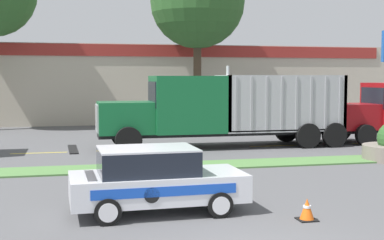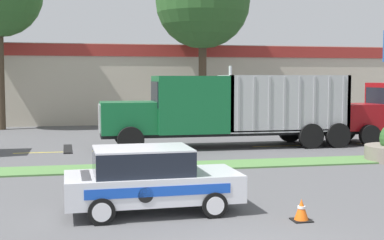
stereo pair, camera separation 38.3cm
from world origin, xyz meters
name	(u,v)px [view 1 (the left image)]	position (x,y,z in m)	size (l,w,h in m)	color
grass_verge	(161,167)	(0.00, 10.33, 0.03)	(120.00, 1.79, 0.06)	#517F42
centre_line_3	(39,153)	(-4.51, 15.22, 0.00)	(2.40, 0.14, 0.01)	yellow
centre_line_4	(162,149)	(0.89, 15.22, 0.00)	(2.40, 0.14, 0.01)	yellow
centre_line_5	(274,146)	(6.29, 15.22, 0.00)	(2.40, 0.14, 0.01)	yellow
centre_line_6	(375,143)	(11.69, 15.22, 0.00)	(2.40, 0.14, 0.01)	yellow
dump_truck_trail	(202,111)	(2.77, 15.35, 1.73)	(11.50, 2.84, 3.78)	black
rally_car	(155,179)	(-1.21, 4.03, 0.81)	(4.23, 2.09, 1.62)	silver
traffic_cone	(307,210)	(2.06, 2.51, 0.25)	(0.43, 0.43, 0.51)	black
store_building_backdrop	(135,84)	(1.92, 34.14, 2.78)	(37.29, 12.10, 5.55)	#BCB29E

